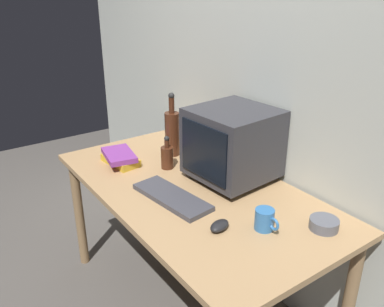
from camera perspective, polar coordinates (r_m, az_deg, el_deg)
name	(u,v)px	position (r m, az deg, el deg)	size (l,w,h in m)	color
ground_plane	(192,304)	(2.46, 0.00, -20.43)	(6.00, 6.00, 0.00)	#56514C
back_wall	(268,76)	(2.13, 10.64, 10.74)	(4.00, 0.08, 2.50)	beige
desk	(192,202)	(2.05, 0.00, -6.85)	(1.55, 0.83, 0.76)	tan
crt_monitor	(232,144)	(2.02, 5.72, 1.37)	(0.41, 0.41, 0.37)	#333338
keyboard	(172,197)	(1.90, -2.86, -6.15)	(0.42, 0.15, 0.02)	#3F3F47
computer_mouse	(220,226)	(1.69, 3.90, -10.12)	(0.06, 0.10, 0.04)	black
bottle_tall	(172,132)	(2.33, -2.82, 3.05)	(0.08, 0.08, 0.37)	#472314
bottle_short	(167,156)	(2.18, -3.53, -0.40)	(0.07, 0.07, 0.19)	#472314
book_stack	(120,158)	(2.28, -10.13, -0.59)	(0.26, 0.19, 0.07)	gold
mug	(265,220)	(1.70, 10.24, -9.15)	(0.12, 0.08, 0.09)	#3370B2
cd_spindle	(324,224)	(1.77, 18.11, -9.43)	(0.12, 0.12, 0.04)	#595B66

